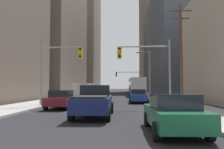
# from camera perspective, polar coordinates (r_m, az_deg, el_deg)

# --- Properties ---
(sidewalk_left) EXTENTS (3.90, 160.00, 0.15)m
(sidewalk_left) POSITION_cam_1_polar(r_m,az_deg,el_deg) (53.70, -6.67, -5.09)
(sidewalk_left) COLOR #9E9E99
(sidewalk_left) RESTS_ON ground
(sidewalk_right) EXTENTS (3.90, 160.00, 0.15)m
(sidewalk_right) POSITION_cam_1_polar(r_m,az_deg,el_deg) (53.27, 8.74, -5.09)
(sidewalk_right) COLOR #9E9E99
(sidewalk_right) RESTS_ON ground
(city_bus) EXTENTS (2.67, 11.53, 3.40)m
(city_bus) POSITION_cam_1_polar(r_m,az_deg,el_deg) (41.94, 6.44, -3.07)
(city_bus) COLOR silver
(city_bus) RESTS_ON ground
(pickup_truck_navy) EXTENTS (2.20, 5.44, 1.90)m
(pickup_truck_navy) POSITION_cam_1_polar(r_m,az_deg,el_deg) (13.38, -4.69, -6.94)
(pickup_truck_navy) COLOR #141E4C
(pickup_truck_navy) RESTS_ON ground
(cargo_van_silver) EXTENTS (2.19, 5.28, 2.26)m
(cargo_van_silver) POSITION_cam_1_polar(r_m,az_deg,el_deg) (29.96, -7.30, -4.22)
(cargo_van_silver) COLOR #B7BABF
(cargo_van_silver) RESTS_ON ground
(sedan_green) EXTENTS (1.95, 4.22, 1.52)m
(sedan_green) POSITION_cam_1_polar(r_m,az_deg,el_deg) (8.92, 15.77, -9.72)
(sedan_green) COLOR #195938
(sedan_green) RESTS_ON ground
(sedan_maroon) EXTENTS (1.95, 4.21, 1.52)m
(sedan_maroon) POSITION_cam_1_polar(r_m,az_deg,el_deg) (18.47, -13.12, -6.36)
(sedan_maroon) COLOR maroon
(sedan_maroon) RESTS_ON ground
(sedan_blue) EXTENTS (1.95, 4.26, 1.52)m
(sedan_blue) POSITION_cam_1_polar(r_m,az_deg,el_deg) (24.71, 6.89, -5.62)
(sedan_blue) COLOR navy
(sedan_blue) RESTS_ON ground
(traffic_signal_near_left) EXTENTS (3.87, 0.44, 6.00)m
(traffic_signal_near_left) POSITION_cam_1_polar(r_m,az_deg,el_deg) (20.29, -13.75, 3.20)
(traffic_signal_near_left) COLOR gray
(traffic_signal_near_left) RESTS_ON ground
(traffic_signal_near_right) EXTENTS (4.73, 0.44, 6.00)m
(traffic_signal_near_right) POSITION_cam_1_polar(r_m,az_deg,el_deg) (19.59, 9.04, 3.49)
(traffic_signal_near_right) COLOR gray
(traffic_signal_near_right) RESTS_ON ground
(traffic_signal_far_right) EXTENTS (5.94, 0.44, 6.00)m
(traffic_signal_far_right) POSITION_cam_1_polar(r_m,az_deg,el_deg) (53.09, 4.44, -0.73)
(traffic_signal_far_right) COLOR gray
(traffic_signal_far_right) RESTS_ON ground
(utility_pole_right) EXTENTS (2.20, 0.28, 10.16)m
(utility_pole_right) POSITION_cam_1_polar(r_m,az_deg,el_deg) (23.08, 17.71, 5.76)
(utility_pole_right) COLOR brown
(utility_pole_right) RESTS_ON ground
(street_lamp_right) EXTENTS (2.18, 0.32, 7.50)m
(street_lamp_right) POSITION_cam_1_polar(r_m,az_deg,el_deg) (34.39, 9.35, 1.31)
(street_lamp_right) COLOR gray
(street_lamp_right) RESTS_ON ground
(building_left_mid_office) EXTENTS (16.55, 28.75, 34.84)m
(building_left_mid_office) POSITION_cam_1_polar(r_m,az_deg,el_deg) (59.05, -17.17, 12.22)
(building_left_mid_office) COLOR #66564C
(building_left_mid_office) RESTS_ON ground
(building_left_far_tower) EXTENTS (22.01, 27.64, 46.89)m
(building_left_far_tower) POSITION_cam_1_polar(r_m,az_deg,el_deg) (100.86, -10.08, 9.17)
(building_left_far_tower) COLOR #66564C
(building_left_far_tower) RESTS_ON ground
(building_right_mid_block) EXTENTS (22.92, 27.84, 26.00)m
(building_right_mid_block) POSITION_cam_1_polar(r_m,az_deg,el_deg) (58.47, 22.21, 8.02)
(building_right_mid_block) COLOR #4C515B
(building_right_mid_block) RESTS_ON ground
(building_right_far_highrise) EXTENTS (21.99, 20.92, 55.25)m
(building_right_far_highrise) POSITION_cam_1_polar(r_m,az_deg,el_deg) (94.58, 14.46, 12.68)
(building_right_far_highrise) COLOR #66564C
(building_right_far_highrise) RESTS_ON ground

